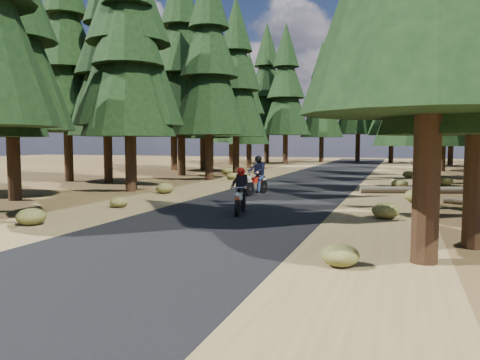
% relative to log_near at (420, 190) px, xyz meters
% --- Properties ---
extents(ground, '(120.00, 120.00, 0.00)m').
position_rel_log_near_xyz_m(ground, '(-6.03, -9.77, -0.16)').
color(ground, '#422C17').
rests_on(ground, ground).
extents(road, '(6.00, 100.00, 0.01)m').
position_rel_log_near_xyz_m(road, '(-6.03, -4.77, -0.15)').
color(road, black).
rests_on(road, ground).
extents(shoulder_l, '(3.20, 100.00, 0.01)m').
position_rel_log_near_xyz_m(shoulder_l, '(-10.63, -4.77, -0.16)').
color(shoulder_l, brown).
rests_on(shoulder_l, ground).
extents(shoulder_r, '(3.20, 100.00, 0.01)m').
position_rel_log_near_xyz_m(shoulder_r, '(-1.43, -4.77, -0.16)').
color(shoulder_r, brown).
rests_on(shoulder_r, ground).
extents(pine_forest, '(34.59, 55.08, 16.32)m').
position_rel_log_near_xyz_m(pine_forest, '(-6.05, 11.28, 7.73)').
color(pine_forest, black).
rests_on(pine_forest, ground).
extents(log_near, '(5.36, 1.94, 0.32)m').
position_rel_log_near_xyz_m(log_near, '(0.00, 0.00, 0.00)').
color(log_near, '#4C4233').
rests_on(log_near, ground).
extents(understory_shrubs, '(15.36, 30.05, 0.59)m').
position_rel_log_near_xyz_m(understory_shrubs, '(-4.50, -2.51, 0.09)').
color(understory_shrubs, '#474C1E').
rests_on(understory_shrubs, ground).
extents(rider_lead, '(0.78, 1.78, 1.54)m').
position_rel_log_near_xyz_m(rider_lead, '(-5.87, -8.71, 0.36)').
color(rider_lead, silver).
rests_on(rider_lead, road).
extents(rider_follow, '(1.00, 2.06, 1.77)m').
position_rel_log_near_xyz_m(rider_follow, '(-7.00, -3.19, 0.43)').
color(rider_follow, '#9A160A').
rests_on(rider_follow, road).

